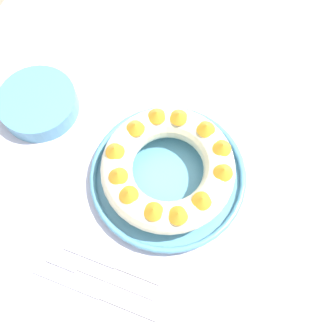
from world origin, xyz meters
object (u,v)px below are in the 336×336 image
object	(u,v)px
serving_knife	(104,295)
cake_knife	(119,265)
serving_dish	(168,176)
fork	(93,273)
bundt_cake	(168,168)
side_bowl	(39,104)

from	to	relation	value
serving_knife	cake_knife	world-z (taller)	same
serving_dish	fork	xyz separation A→B (m)	(-0.22, 0.06, -0.01)
fork	cake_knife	distance (m)	0.05
serving_dish	bundt_cake	bearing A→B (deg)	-147.29
bundt_cake	serving_knife	bearing A→B (deg)	173.54
serving_knife	side_bowl	bearing A→B (deg)	43.46
serving_dish	fork	distance (m)	0.23
bundt_cake	fork	xyz separation A→B (m)	(-0.22, 0.06, -0.06)
fork	bundt_cake	bearing A→B (deg)	-18.46
bundt_cake	serving_dish	bearing A→B (deg)	32.71
fork	serving_dish	bearing A→B (deg)	-18.45
serving_dish	bundt_cake	distance (m)	0.05
serving_dish	side_bowl	xyz separation A→B (m)	(0.05, 0.31, 0.01)
cake_knife	serving_dish	bearing A→B (deg)	-10.14
cake_knife	side_bowl	xyz separation A→B (m)	(0.25, 0.29, 0.02)
cake_knife	side_bowl	size ratio (longest dim) A/B	1.19
side_bowl	serving_knife	bearing A→B (deg)	-136.86
serving_knife	bundt_cake	bearing A→B (deg)	-6.14
serving_dish	side_bowl	size ratio (longest dim) A/B	1.87
fork	serving_knife	size ratio (longest dim) A/B	0.88
fork	cake_knife	bearing A→B (deg)	-54.48
fork	side_bowl	bearing A→B (deg)	39.68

